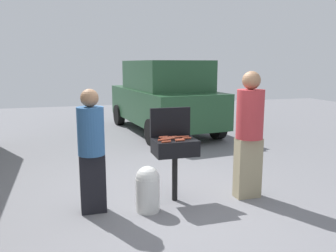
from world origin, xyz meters
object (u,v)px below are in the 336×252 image
at_px(hot_dog_4, 163,137).
at_px(person_left, 91,147).
at_px(hot_dog_1, 173,137).
at_px(hot_dog_11, 167,138).
at_px(propane_tank, 148,188).
at_px(hot_dog_0, 163,138).
at_px(hot_dog_5, 162,140).
at_px(hot_dog_12, 166,139).
at_px(hot_dog_6, 166,142).
at_px(person_right, 249,130).
at_px(parked_minivan, 164,96).
at_px(hot_dog_10, 176,137).
at_px(hot_dog_3, 187,138).
at_px(hot_dog_7, 170,138).
at_px(hot_dog_2, 180,139).
at_px(bbq_grill, 175,149).
at_px(hot_dog_8, 184,137).
at_px(hot_dog_9, 180,140).

relative_size(hot_dog_4, person_left, 0.08).
bearing_deg(hot_dog_1, person_left, -171.67).
xyz_separation_m(hot_dog_11, propane_tank, (-0.36, -0.29, -0.59)).
xyz_separation_m(hot_dog_0, hot_dog_5, (-0.05, -0.15, 0.00)).
relative_size(hot_dog_12, person_left, 0.08).
distance_m(hot_dog_6, person_right, 1.24).
height_order(person_left, parked_minivan, parked_minivan).
bearing_deg(hot_dog_10, hot_dog_5, -153.65).
relative_size(hot_dog_1, hot_dog_11, 1.00).
height_order(hot_dog_6, hot_dog_10, same).
bearing_deg(hot_dog_6, hot_dog_12, 74.60).
xyz_separation_m(hot_dog_5, hot_dog_10, (0.23, 0.12, 0.00)).
distance_m(hot_dog_11, hot_dog_12, 0.07).
relative_size(hot_dog_3, hot_dog_5, 1.00).
bearing_deg(propane_tank, hot_dog_4, 49.37).
height_order(hot_dog_3, hot_dog_7, same).
distance_m(hot_dog_2, hot_dog_6, 0.23).
bearing_deg(hot_dog_2, bbq_grill, 118.02).
relative_size(hot_dog_1, hot_dog_12, 1.00).
distance_m(bbq_grill, hot_dog_7, 0.17).
height_order(bbq_grill, hot_dog_7, hot_dog_7).
distance_m(hot_dog_2, hot_dog_4, 0.28).
relative_size(hot_dog_5, person_right, 0.07).
height_order(hot_dog_10, person_left, person_left).
relative_size(hot_dog_0, hot_dog_1, 1.00).
distance_m(hot_dog_0, hot_dog_8, 0.31).
distance_m(hot_dog_1, hot_dog_6, 0.32).
xyz_separation_m(bbq_grill, hot_dog_6, (-0.18, -0.16, 0.15)).
bearing_deg(hot_dog_6, hot_dog_5, 99.21).
bearing_deg(hot_dog_11, hot_dog_6, -109.71).
distance_m(hot_dog_3, person_right, 0.92).
height_order(hot_dog_0, hot_dog_4, same).
bearing_deg(parked_minivan, hot_dog_3, 71.26).
height_order(hot_dog_3, hot_dog_6, same).
relative_size(hot_dog_9, hot_dog_10, 1.00).
bearing_deg(hot_dog_0, hot_dog_7, -47.73).
distance_m(hot_dog_7, hot_dog_12, 0.08).
height_order(propane_tank, person_left, person_left).
bearing_deg(hot_dog_11, hot_dog_5, -135.63).
height_order(hot_dog_8, hot_dog_12, same).
bearing_deg(hot_dog_7, hot_dog_11, 139.53).
relative_size(hot_dog_2, hot_dog_6, 1.00).
bearing_deg(hot_dog_2, parked_minivan, 76.21).
relative_size(hot_dog_9, hot_dog_12, 1.00).
bearing_deg(hot_dog_0, hot_dog_10, -9.57).
bearing_deg(hot_dog_2, person_right, -5.84).
distance_m(hot_dog_12, person_right, 1.21).
bearing_deg(hot_dog_10, bbq_grill, -119.14).
relative_size(hot_dog_0, hot_dog_12, 1.00).
height_order(hot_dog_1, hot_dog_9, same).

